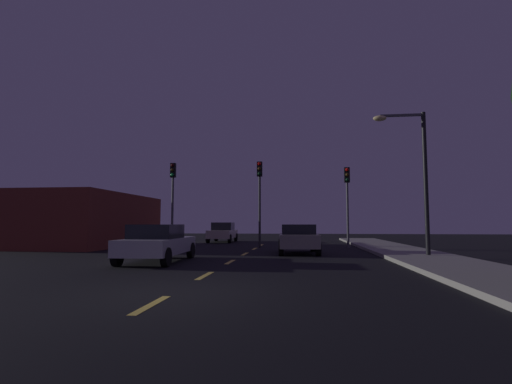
{
  "coord_description": "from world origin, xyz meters",
  "views": [
    {
      "loc": [
        2.63,
        -7.81,
        1.42
      ],
      "look_at": [
        0.12,
        13.7,
        3.22
      ],
      "focal_mm": 26.89,
      "sensor_mm": 36.0,
      "label": 1
    }
  ],
  "objects_px": {
    "traffic_signal_right": "(347,191)",
    "car_adjacent_lane": "(158,243)",
    "traffic_signal_left": "(173,188)",
    "car_oncoming_far": "(223,232)",
    "traffic_signal_center": "(260,187)",
    "street_lamp_right": "(415,167)",
    "car_stopped_ahead": "(298,238)"
  },
  "relations": [
    {
      "from": "traffic_signal_left",
      "to": "traffic_signal_right",
      "type": "height_order",
      "value": "traffic_signal_left"
    },
    {
      "from": "traffic_signal_center",
      "to": "traffic_signal_left",
      "type": "bearing_deg",
      "value": 180.0
    },
    {
      "from": "traffic_signal_left",
      "to": "car_oncoming_far",
      "type": "distance_m",
      "value": 7.31
    },
    {
      "from": "street_lamp_right",
      "to": "car_oncoming_far",
      "type": "bearing_deg",
      "value": 129.91
    },
    {
      "from": "traffic_signal_center",
      "to": "car_oncoming_far",
      "type": "height_order",
      "value": "traffic_signal_center"
    },
    {
      "from": "traffic_signal_right",
      "to": "car_adjacent_lane",
      "type": "relative_size",
      "value": 1.06
    },
    {
      "from": "car_stopped_ahead",
      "to": "car_oncoming_far",
      "type": "bearing_deg",
      "value": 118.46
    },
    {
      "from": "car_oncoming_far",
      "to": "traffic_signal_left",
      "type": "bearing_deg",
      "value": -106.15
    },
    {
      "from": "traffic_signal_left",
      "to": "traffic_signal_center",
      "type": "bearing_deg",
      "value": -0.0
    },
    {
      "from": "traffic_signal_center",
      "to": "traffic_signal_right",
      "type": "height_order",
      "value": "traffic_signal_center"
    },
    {
      "from": "traffic_signal_left",
      "to": "car_oncoming_far",
      "type": "height_order",
      "value": "traffic_signal_left"
    },
    {
      "from": "car_stopped_ahead",
      "to": "car_oncoming_far",
      "type": "height_order",
      "value": "car_oncoming_far"
    },
    {
      "from": "traffic_signal_left",
      "to": "car_stopped_ahead",
      "type": "relative_size",
      "value": 1.34
    },
    {
      "from": "car_stopped_ahead",
      "to": "car_adjacent_lane",
      "type": "xyz_separation_m",
      "value": [
        -5.19,
        -4.66,
        0.0
      ]
    },
    {
      "from": "traffic_signal_center",
      "to": "car_adjacent_lane",
      "type": "xyz_separation_m",
      "value": [
        -2.86,
        -9.11,
        -2.9
      ]
    },
    {
      "from": "car_stopped_ahead",
      "to": "traffic_signal_center",
      "type": "bearing_deg",
      "value": 117.63
    },
    {
      "from": "traffic_signal_right",
      "to": "car_adjacent_lane",
      "type": "height_order",
      "value": "traffic_signal_right"
    },
    {
      "from": "traffic_signal_center",
      "to": "car_stopped_ahead",
      "type": "relative_size",
      "value": 1.33
    },
    {
      "from": "car_stopped_ahead",
      "to": "street_lamp_right",
      "type": "height_order",
      "value": "street_lamp_right"
    },
    {
      "from": "car_stopped_ahead",
      "to": "car_oncoming_far",
      "type": "xyz_separation_m",
      "value": [
        -5.91,
        10.9,
        0.04
      ]
    },
    {
      "from": "car_oncoming_far",
      "to": "street_lamp_right",
      "type": "distance_m",
      "value": 17.15
    },
    {
      "from": "car_stopped_ahead",
      "to": "car_adjacent_lane",
      "type": "distance_m",
      "value": 6.97
    },
    {
      "from": "car_oncoming_far",
      "to": "traffic_signal_center",
      "type": "bearing_deg",
      "value": -60.98
    },
    {
      "from": "car_adjacent_lane",
      "to": "car_oncoming_far",
      "type": "xyz_separation_m",
      "value": [
        -0.72,
        15.57,
        0.04
      ]
    },
    {
      "from": "traffic_signal_center",
      "to": "car_oncoming_far",
      "type": "relative_size",
      "value": 1.22
    },
    {
      "from": "car_stopped_ahead",
      "to": "car_adjacent_lane",
      "type": "relative_size",
      "value": 0.87
    },
    {
      "from": "car_stopped_ahead",
      "to": "street_lamp_right",
      "type": "xyz_separation_m",
      "value": [
        4.92,
        -2.05,
        3.05
      ]
    },
    {
      "from": "street_lamp_right",
      "to": "car_adjacent_lane",
      "type": "bearing_deg",
      "value": -165.48
    },
    {
      "from": "traffic_signal_right",
      "to": "car_oncoming_far",
      "type": "distance_m",
      "value": 11.21
    },
    {
      "from": "car_adjacent_lane",
      "to": "street_lamp_right",
      "type": "height_order",
      "value": "street_lamp_right"
    },
    {
      "from": "traffic_signal_left",
      "to": "traffic_signal_right",
      "type": "bearing_deg",
      "value": -0.01
    },
    {
      "from": "traffic_signal_center",
      "to": "traffic_signal_right",
      "type": "xyz_separation_m",
      "value": [
        5.21,
        -0.0,
        -0.28
      ]
    }
  ]
}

